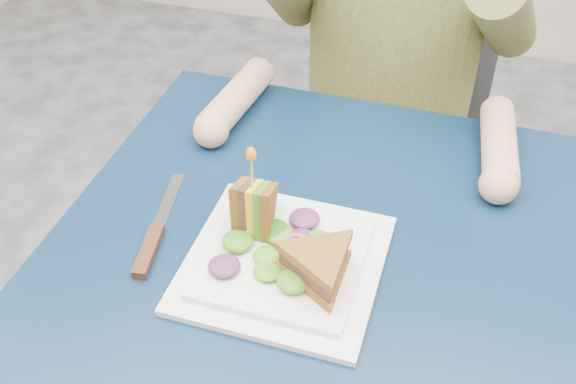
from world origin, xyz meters
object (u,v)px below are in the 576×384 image
(chair, at_px, (392,106))
(plate, at_px, (284,262))
(table, at_px, (316,280))
(knife, at_px, (153,241))
(sandwich_flat, at_px, (319,265))
(sandwich_upright, at_px, (254,207))
(fork, at_px, (223,253))

(chair, xyz_separation_m, plate, (-0.03, -0.72, 0.20))
(table, distance_m, knife, 0.25)
(sandwich_flat, bearing_deg, sandwich_upright, 148.30)
(chair, relative_size, knife, 4.22)
(sandwich_flat, height_order, fork, sandwich_flat)
(chair, distance_m, sandwich_flat, 0.78)
(plate, distance_m, sandwich_upright, 0.09)
(chair, bearing_deg, sandwich_upright, -97.69)
(table, relative_size, knife, 3.40)
(plate, relative_size, fork, 1.48)
(table, bearing_deg, fork, -153.13)
(table, height_order, chair, chair)
(fork, height_order, knife, knife)
(chair, relative_size, sandwich_flat, 5.54)
(plate, relative_size, sandwich_upright, 2.15)
(chair, bearing_deg, plate, -92.59)
(sandwich_upright, bearing_deg, knife, -155.31)
(sandwich_flat, bearing_deg, fork, 171.59)
(sandwich_flat, relative_size, knife, 0.76)
(sandwich_upright, distance_m, fork, 0.08)
(table, relative_size, sandwich_flat, 4.47)
(chair, bearing_deg, sandwich_flat, -88.25)
(sandwich_flat, distance_m, sandwich_upright, 0.13)
(chair, bearing_deg, fork, -99.46)
(table, height_order, sandwich_upright, sandwich_upright)
(plate, distance_m, knife, 0.19)
(table, xyz_separation_m, sandwich_flat, (0.02, -0.08, 0.12))
(table, bearing_deg, knife, -161.98)
(plate, height_order, fork, plate)
(table, relative_size, sandwich_upright, 6.19)
(plate, xyz_separation_m, sandwich_flat, (0.05, -0.03, 0.04))
(chair, xyz_separation_m, fork, (-0.12, -0.72, 0.19))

